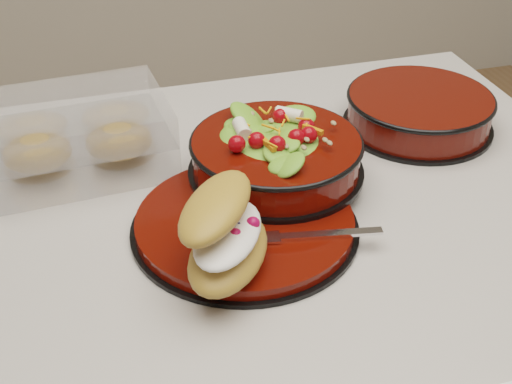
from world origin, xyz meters
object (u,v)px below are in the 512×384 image
object	(u,v)px
salad_bowl	(276,149)
fork	(310,235)
extra_bowl	(419,110)
pastry_box	(77,137)
dinner_plate	(246,224)
croissant	(226,233)

from	to	relation	value
salad_bowl	fork	size ratio (longest dim) A/B	1.45
fork	extra_bowl	distance (m)	0.35
fork	pastry_box	xyz separation A→B (m)	(-0.24, 0.27, 0.02)
dinner_plate	extra_bowl	xyz separation A→B (m)	(0.32, 0.18, 0.02)
dinner_plate	fork	xyz separation A→B (m)	(0.06, -0.06, 0.01)
pastry_box	salad_bowl	bearing A→B (deg)	-30.81
croissant	extra_bowl	xyz separation A→B (m)	(0.36, 0.25, -0.03)
salad_bowl	pastry_box	size ratio (longest dim) A/B	0.91
dinner_plate	extra_bowl	size ratio (longest dim) A/B	1.23
dinner_plate	croissant	distance (m)	0.10
dinner_plate	croissant	xyz separation A→B (m)	(-0.04, -0.08, 0.05)
fork	extra_bowl	size ratio (longest dim) A/B	0.71
dinner_plate	extra_bowl	bearing A→B (deg)	29.01
salad_bowl	extra_bowl	distance (m)	0.27
pastry_box	fork	bearing A→B (deg)	-51.83
dinner_plate	pastry_box	xyz separation A→B (m)	(-0.18, 0.21, 0.03)
fork	extra_bowl	world-z (taller)	extra_bowl
pastry_box	extra_bowl	distance (m)	0.50
fork	pastry_box	world-z (taller)	pastry_box
croissant	fork	world-z (taller)	croissant
fork	pastry_box	size ratio (longest dim) A/B	0.63
pastry_box	croissant	bearing A→B (deg)	-68.38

